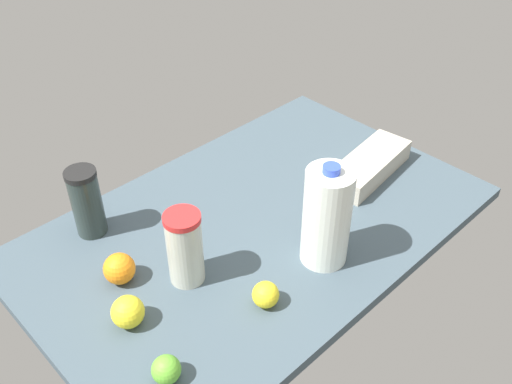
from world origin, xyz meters
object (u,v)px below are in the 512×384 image
at_px(tumbler_cup, 185,248).
at_px(lime_near_front, 166,370).
at_px(egg_carton, 369,165).
at_px(lemon_loose, 128,312).
at_px(shaker_bottle, 87,202).
at_px(lemon_beside_bowl, 266,295).
at_px(milk_jug, 327,217).
at_px(orange_far_back, 119,269).

distance_m(tumbler_cup, lime_near_front, 0.28).
relative_size(egg_carton, lemon_loose, 4.13).
distance_m(lime_near_front, lemon_loose, 0.17).
relative_size(egg_carton, lime_near_front, 5.06).
height_order(egg_carton, lemon_loose, lemon_loose).
height_order(lime_near_front, lemon_loose, lemon_loose).
bearing_deg(shaker_bottle, egg_carton, -25.77).
relative_size(tumbler_cup, lemon_beside_bowl, 3.10).
xyz_separation_m(shaker_bottle, lemon_loose, (-0.10, -0.32, -0.06)).
height_order(shaker_bottle, milk_jug, milk_jug).
distance_m(tumbler_cup, shaker_bottle, 0.31).
bearing_deg(tumbler_cup, orange_far_back, 139.08).
distance_m(egg_carton, milk_jug, 0.39).
height_order(orange_far_back, lemon_beside_bowl, orange_far_back).
bearing_deg(milk_jug, egg_carton, 20.39).
bearing_deg(egg_carton, lime_near_front, -177.25).
bearing_deg(lime_near_front, shaker_bottle, 75.28).
xyz_separation_m(egg_carton, milk_jug, (-0.36, -0.13, 0.10)).
height_order(milk_jug, lime_near_front, milk_jug).
bearing_deg(shaker_bottle, lime_near_front, -104.72).
bearing_deg(tumbler_cup, lime_near_front, -137.05).
distance_m(egg_carton, lemon_beside_bowl, 0.58).
height_order(tumbler_cup, egg_carton, tumbler_cup).
relative_size(milk_jug, lemon_loose, 3.77).
relative_size(milk_jug, orange_far_back, 3.67).
height_order(milk_jug, lemon_loose, milk_jug).
height_order(tumbler_cup, lemon_beside_bowl, tumbler_cup).
bearing_deg(orange_far_back, egg_carton, -10.91).
relative_size(tumbler_cup, egg_carton, 0.63).
relative_size(milk_jug, lime_near_front, 4.61).
relative_size(shaker_bottle, orange_far_back, 2.54).
distance_m(egg_carton, orange_far_back, 0.77).
height_order(egg_carton, shaker_bottle, shaker_bottle).
bearing_deg(orange_far_back, lime_near_front, -106.15).
distance_m(milk_jug, lemon_beside_bowl, 0.23).
bearing_deg(shaker_bottle, orange_far_back, -102.60).
relative_size(tumbler_cup, lemon_loose, 2.62).
height_order(tumbler_cup, shaker_bottle, tumbler_cup).
bearing_deg(orange_far_back, lemon_beside_bowl, -56.32).
xyz_separation_m(egg_carton, lemon_loose, (-0.81, 0.03, 0.01)).
relative_size(egg_carton, orange_far_back, 4.02).
xyz_separation_m(orange_far_back, lemon_loose, (-0.06, -0.12, -0.00)).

